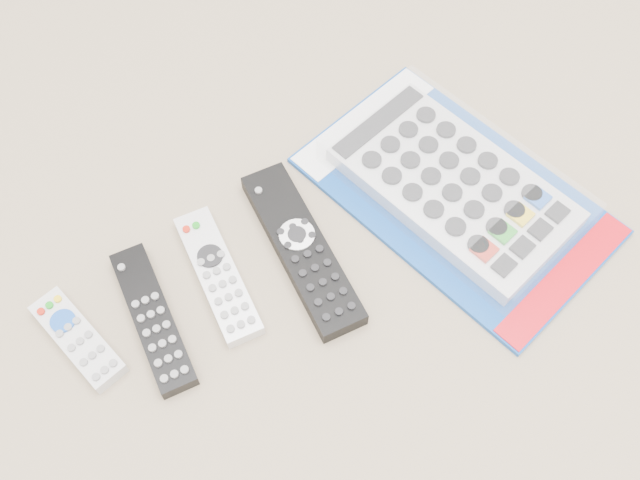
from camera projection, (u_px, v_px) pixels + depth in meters
remote_small_grey at (78, 339)px, 0.77m from camera, size 0.06×0.13×0.02m
remote_slim_black at (153, 319)px, 0.78m from camera, size 0.07×0.18×0.02m
remote_silver_dvd at (218, 275)px, 0.81m from camera, size 0.07×0.18×0.02m
remote_large_black at (302, 249)px, 0.82m from camera, size 0.09×0.23×0.02m
jumbo_remote_packaged at (454, 184)px, 0.85m from camera, size 0.27×0.39×0.05m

